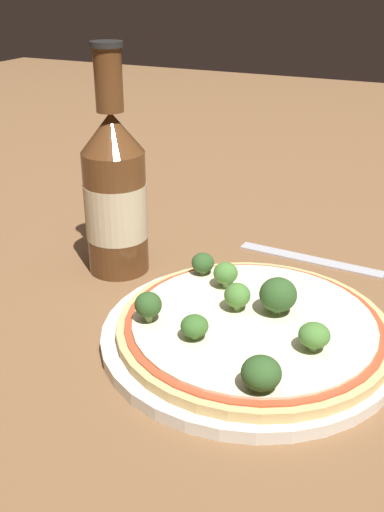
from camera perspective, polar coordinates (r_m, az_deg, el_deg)
name	(u,v)px	position (r m, az deg, el deg)	size (l,w,h in m)	color
ground_plane	(240,328)	(0.60, 4.57, -6.81)	(3.00, 3.00, 0.00)	brown
plate	(248,335)	(0.57, 5.40, -7.53)	(0.28, 0.28, 0.01)	silver
pizza	(253,325)	(0.57, 5.85, -6.59)	(0.26, 0.26, 0.01)	tan
broccoli_floret_0	(148,305)	(0.55, -4.19, -4.68)	(0.03, 0.03, 0.03)	#7A9E5B
broccoli_floret_1	(279,294)	(0.56, 8.24, -3.62)	(0.04, 0.04, 0.04)	#7A9E5B
broccoli_floret_2	(226,273)	(0.61, 3.22, -1.66)	(0.02, 0.02, 0.03)	#7A9E5B
broccoli_floret_3	(261,373)	(0.47, 6.61, -11.03)	(0.03, 0.03, 0.03)	#7A9E5B
broccoli_floret_4	(237,296)	(0.57, 4.34, -3.78)	(0.03, 0.03, 0.03)	#7A9E5B
broccoli_floret_5	(195,326)	(0.52, 0.24, -6.70)	(0.02, 0.02, 0.02)	#7A9E5B
broccoli_floret_6	(203,263)	(0.63, 1.03, -0.66)	(0.02, 0.02, 0.02)	#7A9E5B
broccoli_floret_7	(314,335)	(0.52, 11.57, -7.42)	(0.03, 0.03, 0.03)	#7A9E5B
beer_bottle	(115,193)	(0.68, -7.33, 5.95)	(0.07, 0.07, 0.25)	#563319
fork	(310,259)	(0.74, 11.18, -0.25)	(0.03, 0.18, 0.00)	#B2B2B7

